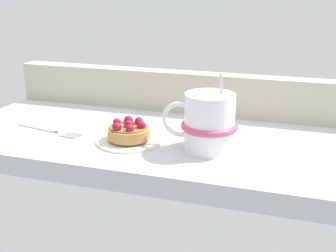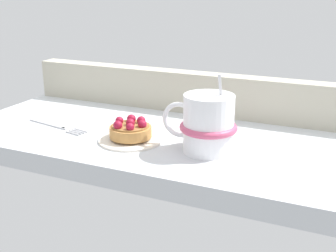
# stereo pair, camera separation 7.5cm
# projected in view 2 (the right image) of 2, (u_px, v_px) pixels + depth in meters

# --- Properties ---
(ground_plane) EXTENTS (0.83, 0.36, 0.04)m
(ground_plane) POSITION_uv_depth(u_px,v_px,m) (168.00, 143.00, 0.83)
(ground_plane) COLOR silver
(window_rail_back) EXTENTS (0.81, 0.04, 0.09)m
(window_rail_back) POSITION_uv_depth(u_px,v_px,m) (197.00, 93.00, 0.95)
(window_rail_back) COLOR #B2AD99
(window_rail_back) RESTS_ON ground_plane
(dessert_plate) EXTENTS (0.12, 0.12, 0.01)m
(dessert_plate) POSITION_uv_depth(u_px,v_px,m) (131.00, 139.00, 0.79)
(dessert_plate) COLOR silver
(dessert_plate) RESTS_ON ground_plane
(raspberry_tart) EXTENTS (0.08, 0.08, 0.04)m
(raspberry_tart) POSITION_uv_depth(u_px,v_px,m) (131.00, 129.00, 0.78)
(raspberry_tart) COLOR #B77F42
(raspberry_tart) RESTS_ON dessert_plate
(coffee_mug) EXTENTS (0.13, 0.10, 0.14)m
(coffee_mug) POSITION_uv_depth(u_px,v_px,m) (207.00, 124.00, 0.73)
(coffee_mug) COLOR white
(coffee_mug) RESTS_ON ground_plane
(dessert_fork) EXTENTS (0.15, 0.04, 0.01)m
(dessert_fork) POSITION_uv_depth(u_px,v_px,m) (57.00, 126.00, 0.86)
(dessert_fork) COLOR #B7B7BC
(dessert_fork) RESTS_ON ground_plane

